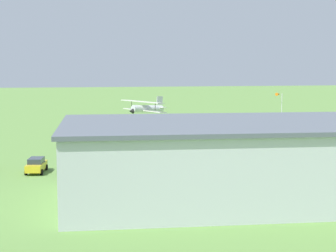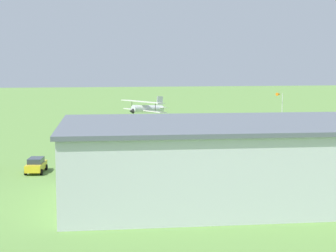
% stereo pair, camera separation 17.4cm
% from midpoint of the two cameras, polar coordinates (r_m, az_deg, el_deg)
% --- Properties ---
extents(ground_plane, '(400.00, 400.00, 0.00)m').
position_cam_midpoint_polar(ground_plane, '(83.23, -2.81, -1.67)').
color(ground_plane, '#608C42').
extents(hangar, '(32.20, 18.24, 6.81)m').
position_cam_midpoint_polar(hangar, '(48.53, 7.64, -3.51)').
color(hangar, silver).
rests_on(hangar, ground_plane).
extents(biplane, '(6.96, 9.13, 3.55)m').
position_cam_midpoint_polar(biplane, '(84.43, -2.36, 1.87)').
color(biplane, silver).
extents(car_red, '(2.50, 4.87, 1.66)m').
position_cam_midpoint_polar(car_red, '(69.41, 13.98, -2.77)').
color(car_red, red).
rests_on(car_red, ground_plane).
extents(car_grey, '(2.14, 4.54, 1.64)m').
position_cam_midpoint_polar(car_grey, '(63.14, -7.16, -3.55)').
color(car_grey, slate).
rests_on(car_grey, ground_plane).
extents(car_yellow, '(2.36, 4.24, 1.63)m').
position_cam_midpoint_polar(car_yellow, '(61.48, -13.60, -3.96)').
color(car_yellow, gold).
rests_on(car_yellow, ground_plane).
extents(person_at_fence_line, '(0.50, 0.50, 1.74)m').
position_cam_midpoint_polar(person_at_fence_line, '(69.19, 9.40, -2.69)').
color(person_at_fence_line, navy).
rests_on(person_at_fence_line, ground_plane).
extents(person_near_hangar_door, '(0.54, 0.54, 1.59)m').
position_cam_midpoint_polar(person_near_hangar_door, '(67.50, 6.84, -2.94)').
color(person_near_hangar_door, '#B23333').
rests_on(person_near_hangar_door, ground_plane).
extents(windsock, '(1.46, 1.28, 6.57)m').
position_cam_midpoint_polar(windsock, '(102.54, 11.40, 2.98)').
color(windsock, silver).
rests_on(windsock, ground_plane).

